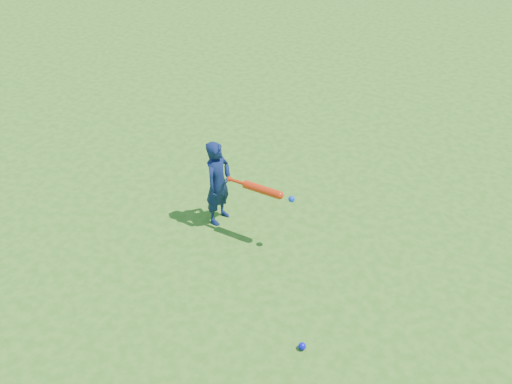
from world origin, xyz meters
TOP-DOWN VIEW (x-y plane):
  - ground at (0.00, 0.00)m, footprint 80.00×80.00m
  - child at (0.07, -0.15)m, footprint 0.28×0.41m
  - ground_ball_blue at (1.75, -1.44)m, footprint 0.07×0.07m
  - bat_swing at (0.71, -0.21)m, footprint 0.82×0.10m

SIDE VIEW (x-z plane):
  - ground at x=0.00m, z-range 0.00..0.00m
  - ground_ball_blue at x=1.75m, z-range 0.00..0.07m
  - child at x=0.07m, z-range 0.00..1.08m
  - bat_swing at x=0.71m, z-range 0.64..0.74m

